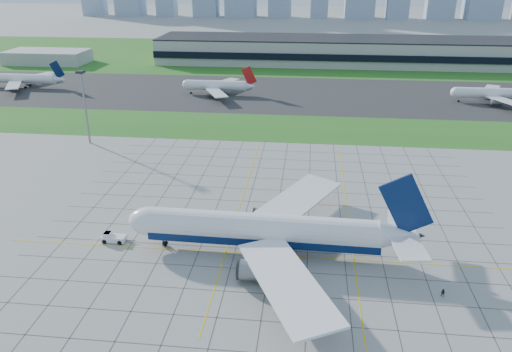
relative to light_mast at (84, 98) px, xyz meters
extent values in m
plane|color=#9E9E99|center=(70.00, -65.00, -16.18)|extent=(1400.00, 1400.00, 0.00)
cube|color=#24671D|center=(70.00, 25.00, -16.16)|extent=(700.00, 35.00, 0.04)
cube|color=#383838|center=(70.00, 80.00, -16.15)|extent=(700.00, 75.00, 0.04)
cube|color=#24671D|center=(70.00, 190.00, -16.16)|extent=(700.00, 145.00, 0.04)
cube|color=#474744|center=(22.00, -55.00, -16.17)|extent=(0.18, 130.00, 0.02)
cube|color=#474744|center=(30.00, -55.00, -16.17)|extent=(0.18, 130.00, 0.02)
cube|color=#474744|center=(38.00, -55.00, -16.17)|extent=(0.18, 130.00, 0.02)
cube|color=#474744|center=(46.00, -55.00, -16.17)|extent=(0.18, 130.00, 0.02)
cube|color=#474744|center=(54.00, -55.00, -16.17)|extent=(0.18, 130.00, 0.02)
cube|color=#474744|center=(62.00, -55.00, -16.17)|extent=(0.18, 130.00, 0.02)
cube|color=#474744|center=(70.00, -55.00, -16.17)|extent=(0.18, 130.00, 0.02)
cube|color=#474744|center=(78.00, -55.00, -16.17)|extent=(0.18, 130.00, 0.02)
cube|color=#474744|center=(86.00, -55.00, -16.17)|extent=(0.18, 130.00, 0.02)
cube|color=#474744|center=(94.00, -55.00, -16.17)|extent=(0.18, 130.00, 0.02)
cube|color=#474744|center=(102.00, -55.00, -16.17)|extent=(0.18, 130.00, 0.02)
cube|color=#474744|center=(110.00, -55.00, -16.17)|extent=(0.18, 130.00, 0.02)
cube|color=#474744|center=(118.00, -55.00, -16.17)|extent=(0.18, 130.00, 0.02)
cube|color=#474744|center=(70.00, -89.00, -16.17)|extent=(110.00, 0.18, 0.02)
cube|color=#474744|center=(70.00, -81.00, -16.17)|extent=(110.00, 0.18, 0.02)
cube|color=#474744|center=(70.00, -73.00, -16.17)|extent=(110.00, 0.18, 0.02)
cube|color=#474744|center=(70.00, -65.00, -16.17)|extent=(110.00, 0.18, 0.02)
cube|color=#474744|center=(70.00, -57.00, -16.17)|extent=(110.00, 0.18, 0.02)
cube|color=#474744|center=(70.00, -49.00, -16.17)|extent=(110.00, 0.18, 0.02)
cube|color=#474744|center=(70.00, -41.00, -16.17)|extent=(110.00, 0.18, 0.02)
cube|color=#474744|center=(70.00, -33.00, -16.17)|extent=(110.00, 0.18, 0.02)
cube|color=#474744|center=(70.00, -25.00, -16.17)|extent=(110.00, 0.18, 0.02)
cube|color=#474744|center=(70.00, -17.00, -16.17)|extent=(110.00, 0.18, 0.02)
cube|color=#474744|center=(70.00, -9.00, -16.17)|extent=(110.00, 0.18, 0.02)
cube|color=#474744|center=(70.00, -1.00, -16.17)|extent=(110.00, 0.18, 0.02)
cube|color=#DBC20B|center=(70.00, -67.00, -16.16)|extent=(120.00, 0.25, 0.03)
cube|color=#DBC20B|center=(60.00, -45.00, -16.16)|extent=(0.25, 100.00, 0.03)
cube|color=#DBC20B|center=(88.00, -45.00, -16.16)|extent=(0.25, 100.00, 0.03)
cube|color=#B7B7B2|center=(110.00, 165.00, -8.68)|extent=(260.00, 42.00, 15.00)
cube|color=black|center=(110.00, 143.50, -9.18)|extent=(260.00, 1.00, 4.00)
cube|color=black|center=(110.00, 165.00, -0.78)|extent=(260.00, 42.00, 0.80)
cube|color=#B7B7B2|center=(-90.00, 145.00, -12.18)|extent=(50.00, 25.00, 8.00)
cylinder|color=gray|center=(0.00, 0.00, -3.68)|extent=(0.70, 0.70, 25.00)
cube|color=black|center=(0.00, 0.00, 9.02)|extent=(2.50, 2.50, 0.80)
cylinder|color=white|center=(68.16, -66.16, -10.11)|extent=(50.00, 7.61, 6.50)
cube|color=#071C49|center=(68.16, -66.16, -12.17)|extent=(49.99, 7.17, 1.73)
ellipsoid|color=white|center=(43.24, -65.61, -10.11)|extent=(10.55, 6.73, 6.50)
cube|color=black|center=(40.85, -65.56, -9.57)|extent=(2.46, 3.52, 0.65)
cone|color=white|center=(96.89, -66.80, -9.79)|extent=(8.81, 6.37, 6.18)
cube|color=#071C49|center=(97.43, -66.81, -2.52)|extent=(11.83, 0.80, 13.84)
cube|color=white|center=(75.05, -48.96, -11.19)|extent=(22.59, 31.46, 1.05)
cube|color=white|center=(74.28, -83.65, -11.19)|extent=(21.57, 31.66, 1.05)
cylinder|color=slate|center=(68.42, -54.78, -13.36)|extent=(7.14, 4.27, 4.12)
cylinder|color=slate|center=(67.91, -77.54, -13.36)|extent=(7.14, 4.27, 4.12)
cylinder|color=gray|center=(45.95, -65.67, -14.77)|extent=(0.40, 0.40, 2.82)
cylinder|color=black|center=(45.95, -65.67, -15.58)|extent=(1.20, 0.57, 1.19)
cylinder|color=black|center=(73.66, -62.81, -15.48)|extent=(1.44, 1.33, 1.41)
cylinder|color=black|center=(73.51, -69.75, -15.48)|extent=(1.44, 1.33, 1.41)
cube|color=white|center=(33.77, -65.10, -15.37)|extent=(5.49, 2.66, 1.27)
cube|color=white|center=(32.32, -65.07, -14.46)|extent=(1.68, 2.03, 1.00)
cube|color=black|center=(32.32, -65.07, -14.28)|extent=(1.49, 1.84, 0.63)
cube|color=gray|center=(37.66, -65.19, -15.64)|extent=(2.72, 0.22, 0.16)
cylinder|color=black|center=(31.98, -63.88, -15.68)|extent=(1.01, 0.48, 1.00)
cylinder|color=black|center=(31.93, -66.24, -15.68)|extent=(1.01, 0.48, 1.00)
cylinder|color=black|center=(35.60, -63.96, -15.68)|extent=(1.01, 0.48, 1.00)
cylinder|color=black|center=(35.55, -66.32, -15.68)|extent=(1.01, 0.48, 1.00)
imported|color=black|center=(45.73, -66.34, -15.34)|extent=(0.73, 0.71, 1.69)
imported|color=black|center=(103.90, -78.23, -15.32)|extent=(1.05, 1.05, 1.72)
cylinder|color=white|center=(-70.72, 79.53, -11.68)|extent=(36.78, 4.80, 4.80)
cube|color=#061641|center=(-50.29, 79.53, -6.68)|extent=(7.46, 0.40, 9.15)
cube|color=white|center=(-68.17, 90.53, -12.48)|extent=(13.89, 20.66, 0.40)
cube|color=white|center=(-68.17, 68.53, -12.48)|extent=(13.89, 20.66, 0.40)
cylinder|color=black|center=(-67.66, 81.73, -15.68)|extent=(1.00, 1.00, 1.00)
cylinder|color=black|center=(-67.66, 77.33, -15.68)|extent=(1.00, 1.00, 1.00)
cylinder|color=white|center=(31.95, 74.96, -11.68)|extent=(28.78, 4.80, 4.80)
cube|color=#AE1314|center=(47.94, 74.96, -6.68)|extent=(7.46, 0.40, 9.15)
cube|color=white|center=(33.95, 85.96, -12.48)|extent=(13.89, 20.66, 0.40)
cube|color=white|center=(33.95, 63.96, -12.48)|extent=(13.89, 20.66, 0.40)
cylinder|color=black|center=(34.35, 77.16, -15.68)|extent=(1.00, 1.00, 1.00)
cylinder|color=black|center=(34.35, 72.76, -15.68)|extent=(1.00, 1.00, 1.00)
cylinder|color=white|center=(160.17, 73.07, -11.68)|extent=(33.37, 4.80, 4.80)
cube|color=white|center=(162.49, 84.07, -12.48)|extent=(13.89, 20.66, 0.40)
cube|color=white|center=(162.49, 62.07, -12.48)|extent=(13.89, 20.66, 0.40)
cylinder|color=black|center=(162.95, 75.27, -15.68)|extent=(1.00, 1.00, 1.00)
cylinder|color=black|center=(162.95, 70.87, -15.68)|extent=(1.00, 1.00, 1.00)
camera|label=1|loc=(76.92, -160.35, 42.60)|focal=35.00mm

